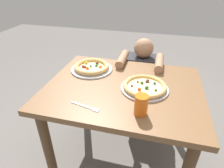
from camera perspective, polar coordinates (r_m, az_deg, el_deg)
ground_plane at (r=1.89m, az=2.67°, el=-20.33°), size 8.00×8.00×0.00m
dining_table at (r=1.45m, az=3.26°, el=-4.56°), size 1.10×0.87×0.75m
pizza_near at (r=1.35m, az=9.67°, el=-0.82°), size 0.33×0.33×0.04m
pizza_far at (r=1.60m, az=-6.07°, el=4.94°), size 0.34×0.34×0.05m
drink_cup_colored at (r=1.10m, az=8.63°, el=-6.14°), size 0.08×0.08×0.12m
fork at (r=1.19m, az=-7.72°, el=-6.73°), size 0.20×0.06×0.00m
diner_seated at (r=2.06m, az=8.46°, el=0.07°), size 0.39×0.51×0.91m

